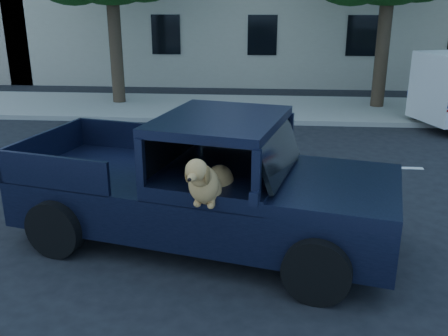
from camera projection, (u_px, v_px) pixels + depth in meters
name	position (u px, v px, depth m)	size (l,w,h in m)	color
ground	(192.00, 226.00, 8.48)	(120.00, 120.00, 0.00)	black
far_sidewalk	(230.00, 108.00, 17.13)	(60.00, 4.00, 0.15)	gray
lane_stripes	(299.00, 165.00, 11.53)	(21.60, 0.14, 0.01)	silver
pickup_truck	(198.00, 200.00, 7.77)	(6.10, 3.57, 2.05)	black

